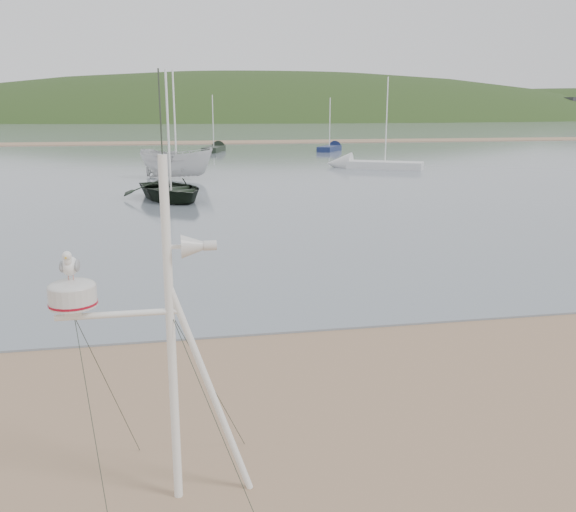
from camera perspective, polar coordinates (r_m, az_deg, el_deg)
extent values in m
plane|color=#8B6B50|center=(8.01, -19.51, -18.60)|extent=(560.00, 560.00, 0.00)
cube|color=slate|center=(138.78, -11.50, 11.69)|extent=(560.00, 256.00, 0.04)
cube|color=#8B6B50|center=(76.83, -11.87, 10.33)|extent=(560.00, 7.00, 0.07)
ellipsoid|color=#203515|center=(246.18, -1.63, 7.56)|extent=(400.00, 180.00, 80.00)
cube|color=beige|center=(206.11, -21.70, 12.69)|extent=(8.40, 6.30, 8.00)
cube|color=beige|center=(203.02, -14.30, 13.21)|extent=(8.40, 6.30, 8.00)
cube|color=beige|center=(203.24, -6.76, 13.53)|extent=(8.40, 6.30, 8.00)
cube|color=beige|center=(206.75, 0.65, 13.62)|extent=(8.40, 6.30, 8.00)
cube|color=beige|center=(213.40, 7.71, 13.50)|extent=(8.40, 6.30, 8.00)
cube|color=beige|center=(222.89, 14.24, 13.22)|extent=(8.40, 6.30, 8.00)
cube|color=beige|center=(234.90, 20.15, 12.82)|extent=(8.40, 6.30, 8.00)
cylinder|color=white|center=(6.46, -10.89, -7.45)|extent=(0.09, 0.09, 3.74)
cylinder|color=white|center=(6.73, -7.17, -12.49)|extent=(0.87, 0.07, 2.45)
cylinder|color=white|center=(6.40, -15.62, -5.27)|extent=(1.22, 0.07, 0.07)
cylinder|color=#2D382D|center=(6.04, -11.86, 12.83)|extent=(0.01, 0.01, 0.84)
cube|color=white|center=(6.43, -19.41, -4.80)|extent=(0.15, 0.15, 0.08)
cylinder|color=silver|center=(6.39, -19.51, -3.57)|extent=(0.47, 0.47, 0.21)
cylinder|color=#9F0B1D|center=(6.41, -19.46, -4.17)|extent=(0.48, 0.48, 0.02)
ellipsoid|color=silver|center=(6.36, -19.58, -2.68)|extent=(0.47, 0.47, 0.13)
cone|color=silver|center=(6.19, -8.86, 0.92)|extent=(0.24, 0.24, 0.24)
cylinder|color=silver|center=(6.20, -7.31, 0.99)|extent=(0.13, 0.10, 0.10)
cube|color=white|center=(6.19, -10.42, 0.86)|extent=(0.19, 0.04, 0.04)
cylinder|color=tan|center=(6.34, -19.86, -1.84)|extent=(0.01, 0.01, 0.07)
cylinder|color=tan|center=(6.33, -19.44, -1.82)|extent=(0.01, 0.01, 0.07)
ellipsoid|color=white|center=(6.31, -19.73, -0.89)|extent=(0.16, 0.25, 0.19)
ellipsoid|color=gray|center=(6.31, -20.37, -0.90)|extent=(0.05, 0.20, 0.12)
ellipsoid|color=gray|center=(6.29, -19.12, -0.84)|extent=(0.05, 0.20, 0.12)
cone|color=white|center=(6.44, -19.55, -0.76)|extent=(0.08, 0.07, 0.08)
ellipsoid|color=white|center=(6.20, -19.92, -0.39)|extent=(0.08, 0.08, 0.11)
sphere|color=white|center=(6.16, -19.99, 0.02)|extent=(0.09, 0.09, 0.09)
cone|color=gold|center=(6.12, -20.05, -0.13)|extent=(0.02, 0.05, 0.02)
imported|color=black|center=(28.42, -11.08, 9.94)|extent=(3.56, 2.23, 4.82)
imported|color=silver|center=(37.25, -10.49, 10.90)|extent=(2.62, 2.60, 4.96)
cube|color=#16224E|center=(61.21, 3.90, 10.00)|extent=(3.32, 4.30, 0.50)
cone|color=#16224E|center=(63.79, 4.59, 10.14)|extent=(1.91, 1.96, 1.35)
cylinder|color=white|center=(61.10, 3.93, 12.40)|extent=(0.08, 0.08, 4.63)
cube|color=black|center=(60.55, -6.96, 9.90)|extent=(2.66, 4.65, 0.50)
cone|color=black|center=(63.31, -6.36, 10.07)|extent=(1.81, 1.90, 1.42)
cylinder|color=white|center=(60.44, -7.03, 12.44)|extent=(0.08, 0.08, 4.88)
cube|color=silver|center=(43.67, 9.06, 8.40)|extent=(5.34, 3.97, 0.50)
cone|color=silver|center=(44.32, 4.77, 8.60)|extent=(2.39, 2.33, 1.66)
cylinder|color=white|center=(43.50, 9.21, 12.47)|extent=(0.08, 0.08, 5.71)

